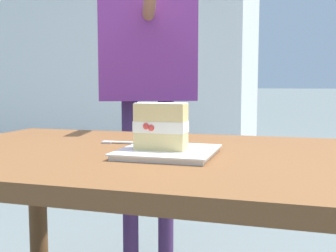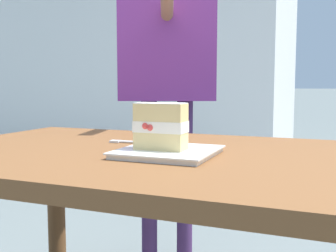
{
  "view_description": "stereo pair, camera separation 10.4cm",
  "coord_description": "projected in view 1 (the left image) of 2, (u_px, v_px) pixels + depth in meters",
  "views": [
    {
      "loc": [
        0.18,
        -1.04,
        0.88
      ],
      "look_at": [
        -0.11,
        -0.05,
        0.77
      ],
      "focal_mm": 44.48,
      "sensor_mm": 36.0,
      "label": 1
    },
    {
      "loc": [
        0.28,
        -1.01,
        0.88
      ],
      "look_at": [
        -0.11,
        -0.05,
        0.77
      ],
      "focal_mm": 44.48,
      "sensor_mm": 36.0,
      "label": 2
    }
  ],
  "objects": [
    {
      "name": "dessert_fork",
      "position": [
        125.0,
        143.0,
        1.25
      ],
      "size": [
        0.17,
        0.03,
        0.01
      ],
      "color": "silver",
      "rests_on": "patio_table"
    },
    {
      "name": "cake_slice",
      "position": [
        161.0,
        126.0,
        1.03
      ],
      "size": [
        0.13,
        0.07,
        0.12
      ],
      "color": "#E0C17A",
      "rests_on": "dessert_plate"
    },
    {
      "name": "patio_building",
      "position": [
        95.0,
        50.0,
        5.35
      ],
      "size": [
        3.99,
        2.03,
        2.62
      ],
      "color": "silver",
      "rests_on": "ground"
    },
    {
      "name": "dessert_plate",
      "position": [
        168.0,
        152.0,
        1.05
      ],
      "size": [
        0.24,
        0.24,
        0.02
      ],
      "color": "white",
      "rests_on": "patio_table"
    },
    {
      "name": "diner_person",
      "position": [
        147.0,
        43.0,
        1.88
      ],
      "size": [
        0.47,
        0.61,
        1.59
      ],
      "color": "#452855",
      "rests_on": "ground"
    },
    {
      "name": "patio_table",
      "position": [
        212.0,
        187.0,
        1.08
      ],
      "size": [
        1.64,
        0.82,
        0.7
      ],
      "color": "brown",
      "rests_on": "ground"
    }
  ]
}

